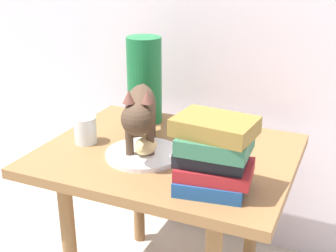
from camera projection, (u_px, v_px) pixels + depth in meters
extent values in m
cube|color=olive|center=(168.00, 155.00, 1.37)|extent=(0.75, 0.60, 0.03)
cylinder|color=olive|center=(70.00, 251.00, 1.36)|extent=(0.04, 0.04, 0.50)
cylinder|color=olive|center=(138.00, 184.00, 1.74)|extent=(0.04, 0.04, 0.50)
cylinder|color=olive|center=(253.00, 210.00, 1.57)|extent=(0.04, 0.04, 0.50)
cylinder|color=white|center=(144.00, 154.00, 1.32)|extent=(0.22, 0.22, 0.01)
ellipsoid|color=#E0BC7A|center=(146.00, 146.00, 1.30)|extent=(0.06, 0.08, 0.05)
cylinder|color=#4C3828|center=(150.00, 143.00, 1.29)|extent=(0.02, 0.02, 0.10)
cylinder|color=#4C3828|center=(129.00, 143.00, 1.29)|extent=(0.02, 0.02, 0.10)
cylinder|color=#4C3828|center=(152.00, 123.00, 1.44)|extent=(0.02, 0.02, 0.10)
cylinder|color=#4C3828|center=(133.00, 123.00, 1.44)|extent=(0.02, 0.02, 0.10)
ellipsoid|color=#4C3828|center=(141.00, 106.00, 1.34)|extent=(0.19, 0.27, 0.11)
sphere|color=#4C3828|center=(138.00, 119.00, 1.19)|extent=(0.09, 0.09, 0.09)
cone|color=brown|center=(145.00, 97.00, 1.17)|extent=(0.03, 0.03, 0.03)
cone|color=brown|center=(129.00, 97.00, 1.17)|extent=(0.03, 0.03, 0.03)
cylinder|color=#4C3828|center=(144.00, 84.00, 1.52)|extent=(0.08, 0.15, 0.02)
cube|color=#1E4C8C|center=(211.00, 183.00, 1.13)|extent=(0.19, 0.16, 0.04)
cube|color=maroon|center=(215.00, 170.00, 1.12)|extent=(0.20, 0.16, 0.03)
cube|color=black|center=(212.00, 156.00, 1.12)|extent=(0.18, 0.14, 0.04)
cube|color=#336B4C|center=(215.00, 144.00, 1.09)|extent=(0.18, 0.14, 0.04)
cube|color=olive|center=(215.00, 126.00, 1.09)|extent=(0.20, 0.15, 0.04)
cylinder|color=#196B38|center=(144.00, 80.00, 1.55)|extent=(0.12, 0.12, 0.30)
cylinder|color=silver|center=(85.00, 130.00, 1.40)|extent=(0.07, 0.07, 0.08)
cylinder|color=silver|center=(86.00, 136.00, 1.41)|extent=(0.06, 0.06, 0.04)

